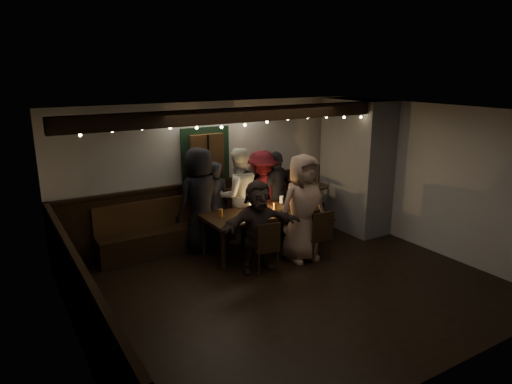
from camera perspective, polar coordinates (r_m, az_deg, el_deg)
room at (r=8.32m, az=4.73°, el=0.53°), size 6.02×5.01×2.62m
dining_table at (r=8.04m, az=0.73°, el=-2.87°), size 2.08×0.89×0.90m
chair_near_left at (r=7.26m, az=1.31°, el=-6.55°), size 0.45×0.45×0.86m
chair_near_right at (r=7.75m, az=7.91°, el=-5.11°), size 0.42×0.42×0.89m
chair_end at (r=8.78m, az=7.79°, el=-2.79°), size 0.46×0.46×0.86m
high_top at (r=9.15m, az=7.08°, el=-1.26°), size 0.59×0.59×0.95m
person_a at (r=8.12m, az=-7.04°, el=-0.93°), size 1.04×0.83×1.86m
person_b at (r=8.34m, az=-5.20°, el=-1.51°), size 0.63×0.47×1.57m
person_c at (r=8.45m, az=-2.28°, el=-0.45°), size 0.95×0.79×1.79m
person_d at (r=8.84m, az=0.75°, el=-0.14°), size 1.12×0.70×1.67m
person_e at (r=8.97m, az=2.58°, el=-0.04°), size 1.04×0.75×1.63m
person_f at (r=7.24m, az=0.23°, el=-4.32°), size 1.43×0.55×1.50m
person_g at (r=7.65m, az=5.86°, el=-2.02°), size 0.90×0.59×1.84m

